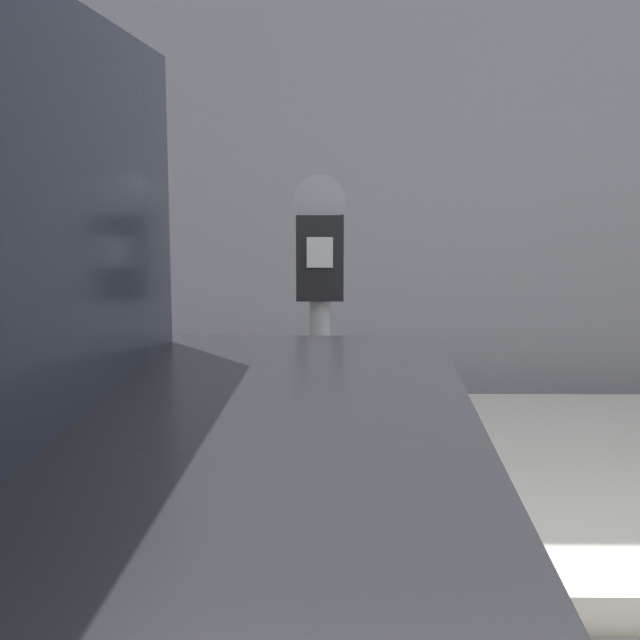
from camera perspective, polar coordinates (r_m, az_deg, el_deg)
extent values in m
cube|color=#BCB7AD|center=(4.34, 5.98, -9.87)|extent=(24.00, 2.80, 0.13)
cylinder|color=slate|center=(3.24, 0.00, -6.64)|extent=(0.07, 0.07, 0.91)
cube|color=black|center=(3.14, 0.00, 4.03)|extent=(0.17, 0.11, 0.30)
cube|color=gray|center=(3.08, -0.01, 4.35)|extent=(0.09, 0.01, 0.10)
cylinder|color=slate|center=(3.13, 0.00, 7.65)|extent=(0.18, 0.09, 0.18)
cylinder|color=black|center=(2.66, -12.94, -16.25)|extent=(0.67, 0.24, 0.66)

